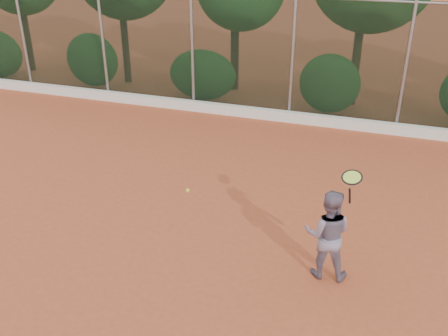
% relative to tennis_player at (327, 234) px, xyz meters
% --- Properties ---
extents(ground, '(80.00, 80.00, 0.00)m').
position_rel_tennis_player_xyz_m(ground, '(-2.03, -0.16, -0.79)').
color(ground, '#A84827').
rests_on(ground, ground).
extents(concrete_curb, '(24.00, 0.20, 0.30)m').
position_rel_tennis_player_xyz_m(concrete_curb, '(-2.03, 6.66, -0.64)').
color(concrete_curb, silver).
rests_on(concrete_curb, ground).
extents(tennis_player, '(0.81, 0.65, 1.57)m').
position_rel_tennis_player_xyz_m(tennis_player, '(0.00, 0.00, 0.00)').
color(tennis_player, slate).
rests_on(tennis_player, ground).
extents(chainlink_fence, '(24.09, 0.09, 3.50)m').
position_rel_tennis_player_xyz_m(chainlink_fence, '(-2.03, 6.84, 1.07)').
color(chainlink_fence, black).
rests_on(chainlink_fence, ground).
extents(tennis_racket, '(0.37, 0.36, 0.57)m').
position_rel_tennis_player_xyz_m(tennis_racket, '(0.27, -0.06, 1.07)').
color(tennis_racket, black).
rests_on(tennis_racket, ground).
extents(tennis_ball_in_flight, '(0.06, 0.06, 0.06)m').
position_rel_tennis_player_xyz_m(tennis_ball_in_flight, '(-2.28, -0.27, 0.54)').
color(tennis_ball_in_flight, '#CDD831').
rests_on(tennis_ball_in_flight, ground).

